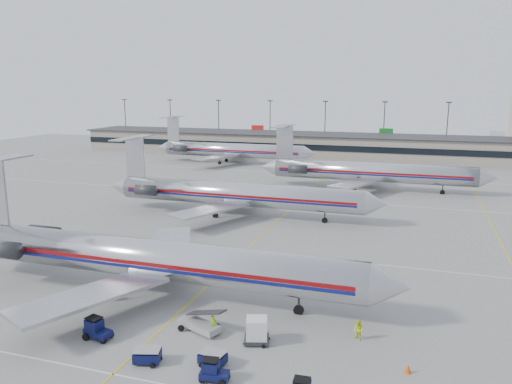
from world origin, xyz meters
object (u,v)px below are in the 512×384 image
at_px(jet_foreground, 145,257).
at_px(uld_container, 257,331).
at_px(jet_second_row, 233,194).
at_px(belt_loader, 200,324).
at_px(tug_center, 213,371).

xyz_separation_m(jet_foreground, uld_container, (13.13, -5.90, -2.56)).
distance_m(jet_second_row, uld_container, 39.72).
bearing_deg(uld_container, belt_loader, 158.18).
relative_size(jet_second_row, uld_container, 19.55).
xyz_separation_m(jet_foreground, tug_center, (11.90, -11.75, -2.85)).
bearing_deg(uld_container, jet_foreground, 138.91).
bearing_deg(tug_center, uld_container, 70.84).
bearing_deg(belt_loader, uld_container, 16.93).
relative_size(jet_foreground, belt_loader, 10.27).
distance_m(jet_second_row, belt_loader, 37.65).
xyz_separation_m(jet_second_row, belt_loader, (10.72, -35.98, -2.78)).
relative_size(tug_center, uld_container, 0.90).
bearing_deg(jet_foreground, jet_second_row, 94.79).
xyz_separation_m(jet_second_row, uld_container, (15.69, -36.41, -2.39)).
bearing_deg(jet_foreground, uld_container, -24.21).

